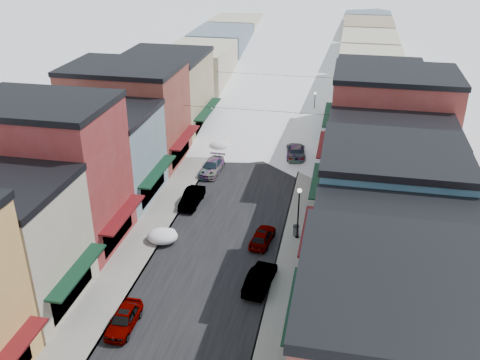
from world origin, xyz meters
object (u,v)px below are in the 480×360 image
at_px(car_green_sedan, 260,278).
at_px(trash_can, 296,231).
at_px(car_silver_sedan, 124,319).
at_px(streetlamp_near, 299,207).
at_px(car_dark_hatch, 192,198).

height_order(car_green_sedan, trash_can, car_green_sedan).
height_order(car_silver_sedan, streetlamp_near, streetlamp_near).
relative_size(car_silver_sedan, car_green_sedan, 0.89).
distance_m(car_green_sedan, streetlamp_near, 7.90).
bearing_deg(car_dark_hatch, car_green_sedan, -51.71).
bearing_deg(streetlamp_near, trash_can, 116.04).
bearing_deg(streetlamp_near, car_green_sedan, -105.68).
relative_size(car_silver_sedan, car_dark_hatch, 0.91).
relative_size(car_green_sedan, streetlamp_near, 0.94).
bearing_deg(streetlamp_near, car_silver_sedan, -127.35).
xyz_separation_m(car_silver_sedan, car_dark_hatch, (-0.35, 17.68, 0.04)).
distance_m(car_dark_hatch, streetlamp_near, 11.69).
xyz_separation_m(car_silver_sedan, streetlamp_near, (10.28, 13.48, 2.46)).
distance_m(car_dark_hatch, trash_can, 11.20).
height_order(trash_can, streetlamp_near, streetlamp_near).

